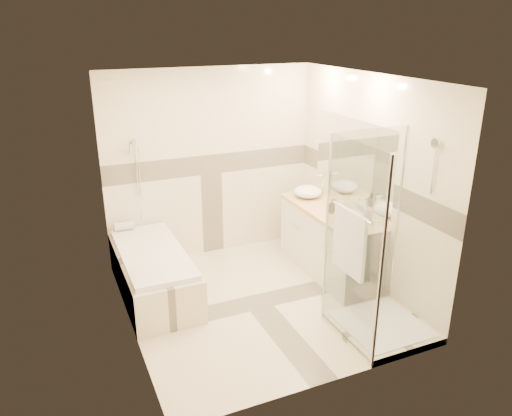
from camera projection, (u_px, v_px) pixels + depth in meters
name	position (u px, v px, depth m)	size (l,w,h in m)	color
room	(261.00, 197.00, 5.30)	(2.82, 3.02, 2.52)	beige
bathtub	(153.00, 271.00, 5.78)	(0.75, 1.70, 0.56)	beige
vanity	(329.00, 242.00, 6.25)	(0.58, 1.62, 0.85)	white
shower_enclosure	(371.00, 287.00, 5.02)	(0.96, 0.93, 2.04)	beige
vessel_sink_near	(308.00, 192.00, 6.53)	(0.37, 0.37, 0.15)	white
vessel_sink_far	(349.00, 216.00, 5.71)	(0.36, 0.36, 0.15)	white
faucet_near	(322.00, 183.00, 6.58)	(0.12, 0.03, 0.29)	silver
faucet_far	(365.00, 207.00, 5.76)	(0.11, 0.03, 0.27)	silver
amenity_bottle_a	(334.00, 206.00, 5.98)	(0.08, 0.08, 0.18)	black
amenity_bottle_b	(332.00, 206.00, 6.02)	(0.12, 0.12, 0.16)	black
folded_towels	(305.00, 192.00, 6.62)	(0.15, 0.25, 0.08)	silver
rolled_towel	(124.00, 226.00, 6.24)	(0.11, 0.11, 0.24)	silver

